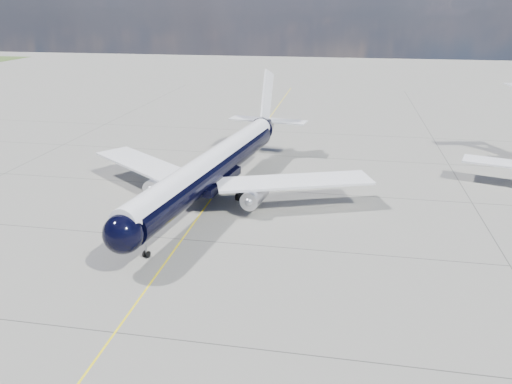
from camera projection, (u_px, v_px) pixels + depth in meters
The scene contains 3 objects.
ground at pixel (229, 175), 67.05m from camera, with size 320.00×320.00×0.00m, color gray.
taxiway_centerline at pixel (220, 187), 62.45m from camera, with size 0.16×160.00×0.01m, color yellow.
main_airliner at pixel (216, 165), 58.03m from camera, with size 35.90×44.09×12.77m.
Camera 1 is at (14.86, -31.90, 21.53)m, focal length 35.00 mm.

